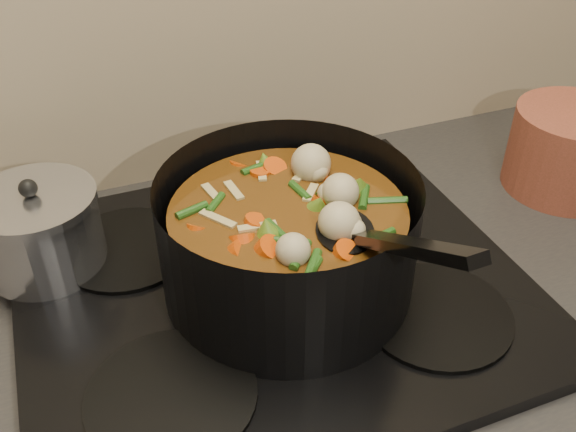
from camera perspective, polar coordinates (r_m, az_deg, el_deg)
name	(u,v)px	position (r m, az deg, el deg)	size (l,w,h in m)	color
stovetop	(272,286)	(0.82, -1.42, -6.22)	(0.62, 0.54, 0.03)	black
stockpot	(288,241)	(0.77, 0.04, -2.19)	(0.34, 0.43, 0.23)	black
saucepan	(40,230)	(0.87, -21.18, -1.18)	(0.16, 0.16, 0.13)	silver
terracotta_crock	(570,150)	(1.09, 23.75, 5.38)	(0.18, 0.18, 0.13)	brown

